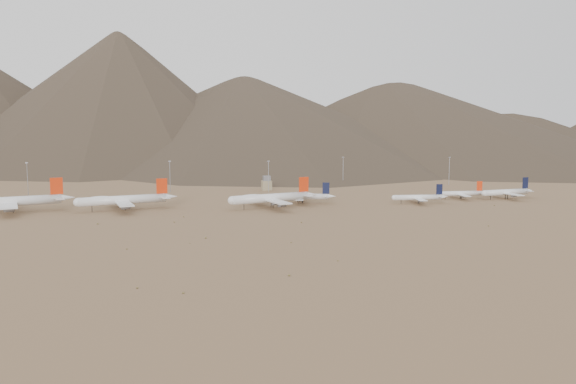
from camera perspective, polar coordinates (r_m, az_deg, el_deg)
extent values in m
plane|color=#9C7650|center=(350.19, -3.70, -2.18)|extent=(3000.00, 3000.00, 0.00)
cylinder|color=white|center=(391.36, -26.35, -0.87)|extent=(58.40, 20.93, 6.08)
cone|color=white|center=(392.79, -21.55, -0.54)|extent=(11.63, 8.00, 5.47)
cube|color=white|center=(391.47, -26.52, -1.01)|extent=(22.89, 54.52, 0.76)
cube|color=white|center=(392.39, -22.24, -0.55)|extent=(10.36, 21.16, 0.36)
cube|color=red|center=(391.43, -22.46, 0.57)|extent=(7.53, 2.49, 10.78)
cylinder|color=black|center=(393.53, -26.14, -1.57)|extent=(0.49, 0.49, 4.12)
cylinder|color=black|center=(390.52, -26.14, -1.63)|extent=(0.49, 0.49, 4.12)
cylinder|color=slate|center=(402.36, -26.52, -1.03)|extent=(6.38, 4.15, 2.73)
cylinder|color=slate|center=(380.97, -26.49, -1.44)|extent=(6.38, 4.15, 2.73)
cylinder|color=slate|center=(411.98, -26.53, -0.86)|extent=(6.38, 4.15, 2.73)
cylinder|color=slate|center=(371.36, -26.48, -1.63)|extent=(6.38, 4.15, 2.73)
cylinder|color=white|center=(377.02, -16.42, -0.77)|extent=(54.72, 17.55, 5.66)
sphere|color=white|center=(374.21, -20.57, -0.99)|extent=(5.55, 5.55, 5.55)
cone|color=white|center=(382.43, -11.87, -0.47)|extent=(10.74, 7.14, 5.10)
cube|color=white|center=(376.98, -16.58, -0.91)|extent=(19.58, 50.94, 0.71)
cube|color=white|center=(381.49, -12.51, -0.48)|extent=(9.00, 19.71, 0.34)
cube|color=red|center=(380.41, -12.70, 0.60)|extent=(7.06, 2.06, 10.05)
cylinder|color=black|center=(375.49, -19.29, -1.64)|extent=(0.37, 0.37, 3.84)
cylinder|color=black|center=(379.20, -16.26, -1.45)|extent=(0.46, 0.46, 3.84)
cylinder|color=black|center=(376.43, -16.20, -1.51)|extent=(0.46, 0.46, 3.84)
ellipsoid|color=white|center=(375.11, -18.58, -0.65)|extent=(18.04, 7.99, 3.40)
cylinder|color=slate|center=(387.04, -16.78, -0.93)|extent=(5.91, 3.69, 2.55)
cylinder|color=slate|center=(367.31, -16.35, -1.32)|extent=(5.91, 3.69, 2.55)
cylinder|color=slate|center=(395.92, -16.96, -0.76)|extent=(5.91, 3.69, 2.55)
cylinder|color=slate|center=(358.45, -16.14, -1.51)|extent=(5.91, 3.69, 2.55)
cylinder|color=white|center=(371.50, -1.79, -0.61)|extent=(54.15, 19.85, 5.64)
sphere|color=white|center=(360.73, -5.71, -0.86)|extent=(5.53, 5.53, 5.53)
cone|color=white|center=(385.45, 2.32, -0.27)|extent=(10.82, 7.49, 5.08)
cube|color=white|center=(371.15, -1.94, -0.75)|extent=(21.63, 50.58, 0.71)
cube|color=white|center=(383.32, 1.75, -0.29)|extent=(9.76, 19.64, 0.34)
cube|color=red|center=(381.95, 1.61, 0.78)|extent=(6.98, 2.36, 10.01)
cylinder|color=black|center=(364.44, -4.50, -1.52)|extent=(0.36, 0.36, 3.82)
cylinder|color=black|center=(373.88, -1.73, -1.29)|extent=(0.45, 0.45, 3.82)
cylinder|color=black|center=(371.36, -1.54, -1.35)|extent=(0.45, 0.45, 3.82)
ellipsoid|color=white|center=(365.48, -3.80, -0.50)|extent=(17.97, 8.69, 3.38)
cylinder|color=slate|center=(380.33, -2.58, -0.78)|extent=(5.94, 3.89, 2.54)
cylinder|color=slate|center=(362.40, -1.26, -1.15)|extent=(5.94, 3.89, 2.54)
cylinder|color=slate|center=(388.47, -3.14, -0.62)|extent=(5.94, 3.89, 2.54)
cylinder|color=slate|center=(354.40, -0.62, -1.34)|extent=(5.94, 3.89, 2.54)
cylinder|color=white|center=(394.16, 1.39, -0.44)|extent=(36.63, 14.73, 4.03)
sphere|color=white|center=(395.80, -1.29, -0.41)|extent=(3.95, 3.95, 3.95)
cone|color=white|center=(393.33, 4.41, -0.43)|extent=(7.44, 5.42, 3.62)
cube|color=white|center=(394.29, 1.28, -0.53)|extent=(15.00, 32.12, 0.50)
cube|color=white|center=(393.36, 3.98, -0.42)|extent=(6.73, 12.52, 0.24)
cube|color=black|center=(392.70, 3.88, 0.39)|extent=(4.71, 1.76, 7.95)
cylinder|color=black|center=(395.66, -0.48, -0.91)|extent=(0.42, 0.42, 2.75)
cylinder|color=black|center=(395.56, 1.51, -0.91)|extent=(0.53, 0.53, 2.75)
cylinder|color=black|center=(393.57, 1.49, -0.95)|extent=(0.53, 0.53, 2.75)
cylinder|color=slate|center=(403.22, 1.37, -0.51)|extent=(4.08, 2.82, 1.81)
cylinder|color=slate|center=(385.62, 1.19, -0.85)|extent=(4.08, 2.82, 1.81)
cylinder|color=white|center=(402.36, 13.03, -0.53)|extent=(34.07, 6.96, 3.68)
sphere|color=white|center=(397.09, 10.73, -0.57)|extent=(3.60, 3.60, 3.60)
cone|color=white|center=(408.99, 15.54, -0.45)|extent=(6.39, 3.89, 3.31)
cube|color=white|center=(402.21, 12.94, -0.61)|extent=(8.23, 29.43, 0.46)
cube|color=white|center=(407.98, 15.19, -0.44)|extent=(4.11, 11.28, 0.22)
cube|color=black|center=(407.13, 15.13, 0.27)|extent=(4.42, 0.76, 7.26)
cylinder|color=black|center=(399.01, 11.42, -1.00)|extent=(0.39, 0.39, 2.52)
cylinder|color=black|center=(403.85, 13.07, -0.95)|extent=(0.48, 0.48, 2.52)
cylinder|color=black|center=(402.13, 13.16, -0.98)|extent=(0.48, 0.48, 2.52)
cylinder|color=slate|center=(409.94, 12.56, -0.59)|extent=(3.53, 1.98, 1.66)
cylinder|color=slate|center=(394.73, 13.33, -0.89)|extent=(3.53, 1.98, 1.66)
cylinder|color=white|center=(434.44, 17.08, -0.14)|extent=(33.00, 5.54, 3.57)
sphere|color=white|center=(427.63, 15.10, -0.18)|extent=(3.49, 3.49, 3.49)
cone|color=white|center=(442.64, 19.23, -0.06)|extent=(6.09, 3.56, 3.21)
cube|color=white|center=(434.22, 17.00, -0.21)|extent=(6.94, 28.41, 0.45)
cube|color=white|center=(441.41, 18.93, -0.05)|extent=(3.59, 10.86, 0.21)
cube|color=red|center=(440.57, 18.88, 0.59)|extent=(4.28, 0.58, 7.04)
cylinder|color=black|center=(429.99, 15.69, -0.56)|extent=(0.38, 0.38, 2.44)
cylinder|color=black|center=(435.89, 17.10, -0.51)|extent=(0.47, 0.47, 2.44)
cylinder|color=black|center=(434.29, 17.20, -0.54)|extent=(0.47, 0.47, 2.44)
cylinder|color=slate|center=(441.40, 16.56, -0.20)|extent=(3.37, 1.80, 1.60)
cylinder|color=slate|center=(427.29, 17.45, -0.45)|extent=(3.37, 1.80, 1.60)
cylinder|color=white|center=(446.83, 21.25, -0.01)|extent=(39.20, 9.75, 4.23)
sphere|color=white|center=(434.24, 19.32, -0.12)|extent=(4.15, 4.15, 4.15)
cone|color=white|center=(461.47, 23.29, 0.14)|extent=(7.49, 4.77, 3.81)
cube|color=white|center=(446.39, 21.17, -0.10)|extent=(10.94, 33.98, 0.53)
cube|color=white|center=(459.33, 23.01, 0.14)|extent=(5.28, 13.07, 0.25)
cube|color=black|center=(458.20, 22.97, 0.86)|extent=(5.07, 1.10, 8.36)
cylinder|color=black|center=(438.39, 19.89, -0.55)|extent=(0.45, 0.45, 2.90)
cylinder|color=black|center=(448.55, 21.22, -0.44)|extent=(0.56, 0.56, 2.90)
cylinder|color=black|center=(446.98, 21.39, -0.48)|extent=(0.56, 0.56, 2.90)
cylinder|color=slate|center=(453.53, 20.39, -0.09)|extent=(4.13, 2.44, 1.91)
cylinder|color=slate|center=(439.59, 21.97, -0.37)|extent=(4.13, 2.44, 1.91)
cube|color=gray|center=(471.80, -2.19, 0.68)|extent=(8.00, 8.00, 8.00)
cube|color=slate|center=(471.19, -2.19, 1.40)|extent=(6.00, 6.00, 4.00)
cylinder|color=gray|center=(482.32, -24.94, 1.19)|extent=(0.50, 0.50, 25.00)
cube|color=gray|center=(481.36, -25.02, 2.70)|extent=(2.00, 0.60, 0.80)
cylinder|color=gray|center=(465.83, -11.90, 1.50)|extent=(0.50, 0.50, 25.00)
cube|color=gray|center=(464.83, -11.94, 3.07)|extent=(2.00, 0.60, 0.80)
cylinder|color=gray|center=(455.73, -1.99, 1.53)|extent=(0.50, 0.50, 25.00)
cube|color=gray|center=(454.70, -2.00, 3.14)|extent=(2.00, 0.60, 0.80)
cylinder|color=gray|center=(514.29, 5.61, 2.12)|extent=(0.50, 0.50, 25.00)
cube|color=gray|center=(513.38, 5.63, 3.54)|extent=(2.00, 0.60, 0.80)
cylinder|color=gray|center=(531.03, 16.05, 2.03)|extent=(0.50, 0.50, 25.00)
cube|color=gray|center=(530.15, 16.10, 3.41)|extent=(2.00, 0.60, 0.80)
ellipsoid|color=olive|center=(341.12, -10.55, -2.48)|extent=(0.77, 0.77, 0.58)
ellipsoid|color=olive|center=(316.17, 1.37, -3.09)|extent=(0.74, 0.74, 0.64)
ellipsoid|color=olive|center=(406.82, 20.23, -1.28)|extent=(1.03, 1.03, 0.57)
ellipsoid|color=olive|center=(229.92, 5.09, -6.97)|extent=(0.73, 0.73, 0.42)
ellipsoid|color=olive|center=(199.17, -15.07, -9.38)|extent=(0.82, 0.82, 0.47)
ellipsoid|color=olive|center=(259.83, -16.07, -5.58)|extent=(0.73, 0.73, 0.52)
ellipsoid|color=olive|center=(276.40, -8.36, -4.62)|extent=(0.90, 0.90, 0.72)
ellipsoid|color=olive|center=(328.84, -18.76, -3.07)|extent=(1.03, 1.03, 0.70)
ellipsoid|color=olive|center=(323.68, -11.49, -3.00)|extent=(0.70, 0.70, 0.59)
ellipsoid|color=olive|center=(263.38, 0.32, -5.15)|extent=(0.65, 0.65, 0.47)
ellipsoid|color=olive|center=(207.55, 0.12, -8.44)|extent=(0.98, 0.98, 0.67)
ellipsoid|color=olive|center=(190.09, -10.59, -10.04)|extent=(0.83, 0.83, 0.51)
ellipsoid|color=olive|center=(265.83, -9.93, -5.16)|extent=(0.59, 0.59, 0.29)
ellipsoid|color=olive|center=(324.18, 19.69, -3.26)|extent=(0.70, 0.70, 0.56)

